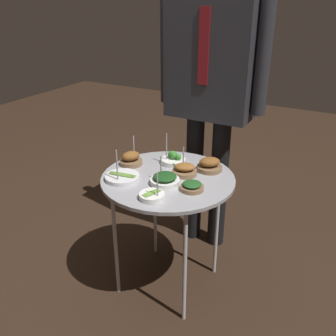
{
  "coord_description": "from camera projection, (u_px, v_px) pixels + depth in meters",
  "views": [
    {
      "loc": [
        0.81,
        -1.48,
        1.51
      ],
      "look_at": [
        0.0,
        0.0,
        0.72
      ],
      "focal_mm": 40.0,
      "sensor_mm": 36.0,
      "label": 1
    }
  ],
  "objects": [
    {
      "name": "bowl_asparagus_back_left",
      "position": [
        122.0,
        177.0,
        1.85
      ],
      "size": [
        0.17,
        0.17,
        0.17
      ],
      "color": "silver",
      "rests_on": "serving_cart"
    },
    {
      "name": "bowl_roast_mid_right",
      "position": [
        131.0,
        159.0,
        2.01
      ],
      "size": [
        0.12,
        0.12,
        0.15
      ],
      "color": "brown",
      "rests_on": "serving_cart"
    },
    {
      "name": "ground_plane",
      "position": [
        168.0,
        281.0,
        2.17
      ],
      "size": [
        8.0,
        8.0,
        0.0
      ],
      "primitive_type": "plane",
      "color": "black"
    },
    {
      "name": "bowl_roast_near_rim",
      "position": [
        210.0,
        165.0,
        1.94
      ],
      "size": [
        0.14,
        0.13,
        0.07
      ],
      "color": "brown",
      "rests_on": "serving_cart"
    },
    {
      "name": "bowl_spinach_back_right",
      "position": [
        165.0,
        180.0,
        1.8
      ],
      "size": [
        0.14,
        0.14,
        0.13
      ],
      "color": "white",
      "rests_on": "serving_cart"
    },
    {
      "name": "bowl_asparagus_far_rim",
      "position": [
        152.0,
        196.0,
        1.68
      ],
      "size": [
        0.12,
        0.12,
        0.14
      ],
      "color": "white",
      "rests_on": "serving_cart"
    },
    {
      "name": "bowl_spinach_center",
      "position": [
        192.0,
        186.0,
        1.75
      ],
      "size": [
        0.11,
        0.11,
        0.04
      ],
      "color": "brown",
      "rests_on": "serving_cart"
    },
    {
      "name": "bowl_broccoli_mid_left",
      "position": [
        173.0,
        159.0,
        2.03
      ],
      "size": [
        0.14,
        0.14,
        0.17
      ],
      "color": "white",
      "rests_on": "serving_cart"
    },
    {
      "name": "bowl_roast_front_center",
      "position": [
        185.0,
        170.0,
        1.9
      ],
      "size": [
        0.13,
        0.13,
        0.14
      ],
      "color": "brown",
      "rests_on": "serving_cart"
    },
    {
      "name": "serving_cart",
      "position": [
        168.0,
        185.0,
        1.9
      ],
      "size": [
        0.68,
        0.68,
        0.67
      ],
      "color": "#939399",
      "rests_on": "ground_plane"
    },
    {
      "name": "waiter_figure",
      "position": [
        211.0,
        74.0,
        2.08
      ],
      "size": [
        0.64,
        0.24,
        1.74
      ],
      "color": "black",
      "rests_on": "ground_plane"
    }
  ]
}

